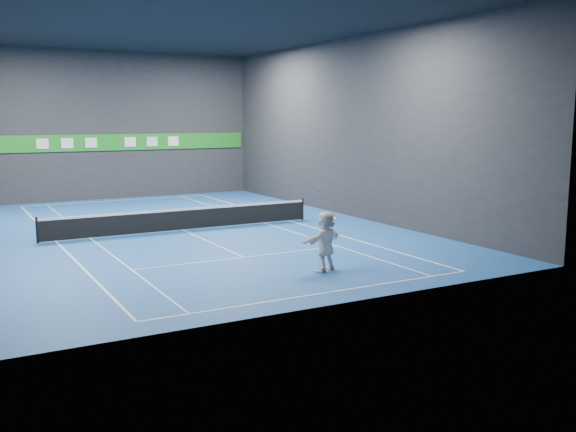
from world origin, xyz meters
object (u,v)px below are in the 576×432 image
player (325,241)px  tennis_racket (333,219)px  tennis_ball (319,190)px  tennis_net (183,218)px

player → tennis_racket: bearing=167.2°
tennis_ball → player: bearing=-57.8°
player → tennis_net: size_ratio=0.16×
tennis_ball → tennis_racket: (0.45, -0.17, -0.96)m
tennis_ball → tennis_net: (-1.35, 9.38, -2.14)m
tennis_ball → tennis_net: 9.72m
tennis_racket → player: bearing=-171.3°
tennis_ball → tennis_net: size_ratio=0.01×
tennis_net → tennis_ball: bearing=-81.8°
player → tennis_racket: size_ratio=3.01×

